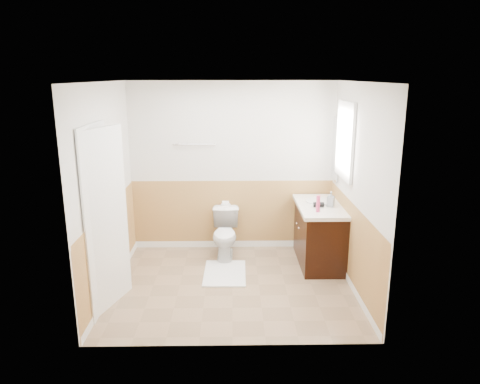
{
  "coord_description": "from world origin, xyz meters",
  "views": [
    {
      "loc": [
        0.01,
        -5.13,
        2.57
      ],
      "look_at": [
        0.1,
        0.25,
        1.15
      ],
      "focal_mm": 33.18,
      "sensor_mm": 36.0,
      "label": 1
    }
  ],
  "objects_px": {
    "vanity_cabinet": "(319,236)",
    "soap_dispenser": "(331,199)",
    "bath_mat": "(225,273)",
    "toilet": "(225,234)",
    "lotion_bottle": "(318,204)"
  },
  "relations": [
    {
      "from": "toilet",
      "to": "vanity_cabinet",
      "type": "xyz_separation_m",
      "value": [
        1.31,
        -0.22,
        0.05
      ]
    },
    {
      "from": "vanity_cabinet",
      "to": "lotion_bottle",
      "type": "height_order",
      "value": "lotion_bottle"
    },
    {
      "from": "bath_mat",
      "to": "vanity_cabinet",
      "type": "height_order",
      "value": "vanity_cabinet"
    },
    {
      "from": "soap_dispenser",
      "to": "toilet",
      "type": "bearing_deg",
      "value": 168.53
    },
    {
      "from": "soap_dispenser",
      "to": "bath_mat",
      "type": "bearing_deg",
      "value": -168.64
    },
    {
      "from": "toilet",
      "to": "lotion_bottle",
      "type": "relative_size",
      "value": 3.14
    },
    {
      "from": "vanity_cabinet",
      "to": "soap_dispenser",
      "type": "distance_m",
      "value": 0.57
    },
    {
      "from": "toilet",
      "to": "bath_mat",
      "type": "bearing_deg",
      "value": -88.99
    },
    {
      "from": "bath_mat",
      "to": "vanity_cabinet",
      "type": "relative_size",
      "value": 0.73
    },
    {
      "from": "toilet",
      "to": "lotion_bottle",
      "type": "xyz_separation_m",
      "value": [
        1.21,
        -0.54,
        0.61
      ]
    },
    {
      "from": "lotion_bottle",
      "to": "toilet",
      "type": "bearing_deg",
      "value": 155.93
    },
    {
      "from": "vanity_cabinet",
      "to": "lotion_bottle",
      "type": "distance_m",
      "value": 0.65
    },
    {
      "from": "bath_mat",
      "to": "vanity_cabinet",
      "type": "bearing_deg",
      "value": 15.28
    },
    {
      "from": "vanity_cabinet",
      "to": "soap_dispenser",
      "type": "bearing_deg",
      "value": -30.66
    },
    {
      "from": "toilet",
      "to": "lotion_bottle",
      "type": "height_order",
      "value": "lotion_bottle"
    }
  ]
}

